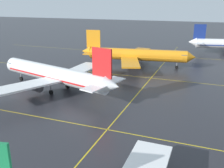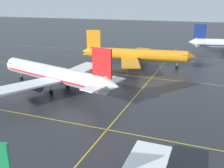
# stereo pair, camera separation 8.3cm
# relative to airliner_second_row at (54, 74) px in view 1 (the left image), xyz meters

# --- Properties ---
(airliner_second_row) EXTENTS (38.84, 33.08, 12.23)m
(airliner_second_row) POSITION_rel_airliner_second_row_xyz_m (0.00, 0.00, 0.00)
(airliner_second_row) COLOR white
(airliner_second_row) RESTS_ON ground
(airliner_third_row) EXTENTS (38.68, 33.07, 12.03)m
(airliner_third_row) POSITION_rel_airliner_second_row_xyz_m (11.75, 31.01, -0.07)
(airliner_third_row) COLOR orange
(airliner_third_row) RESTS_ON ground
(taxiway_markings) EXTENTS (160.34, 149.06, 0.01)m
(taxiway_markings) POSITION_rel_airliner_second_row_xyz_m (19.96, 2.41, -4.17)
(taxiway_markings) COLOR yellow
(taxiway_markings) RESTS_ON ground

